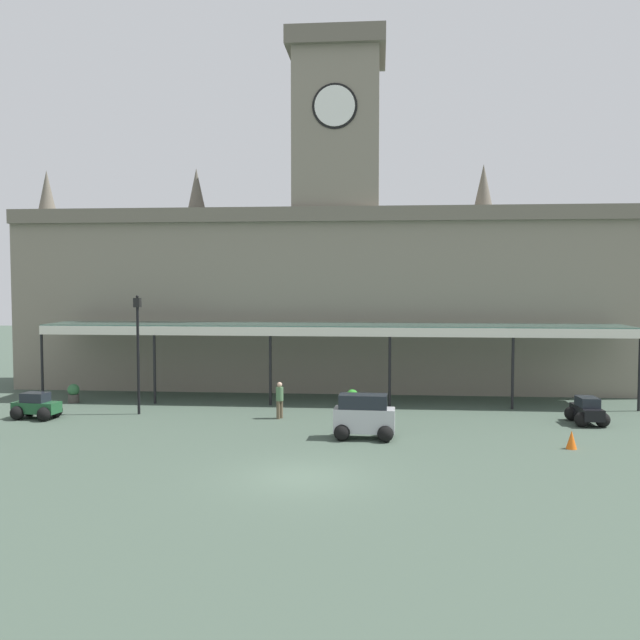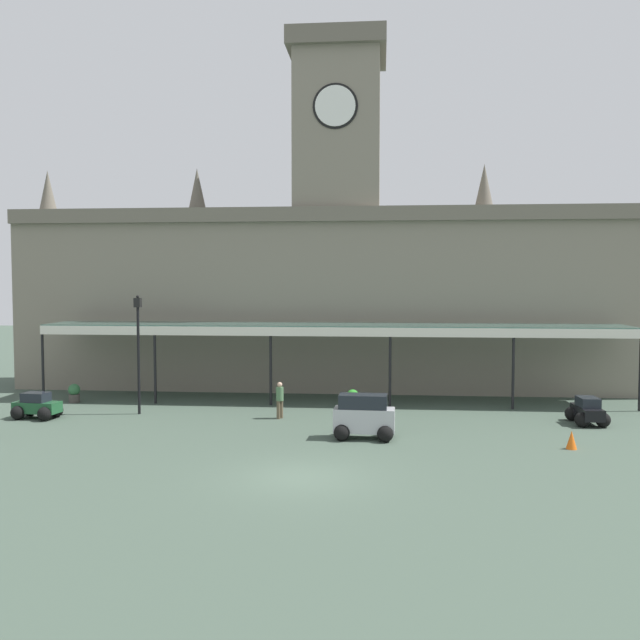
{
  "view_description": "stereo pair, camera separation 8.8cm",
  "coord_description": "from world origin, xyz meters",
  "px_view_note": "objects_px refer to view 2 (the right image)",
  "views": [
    {
      "loc": [
        2.45,
        -21.37,
        6.27
      ],
      "look_at": [
        0.0,
        6.92,
        4.64
      ],
      "focal_mm": 38.43,
      "sensor_mm": 36.0,
      "label": 1
    },
    {
      "loc": [
        2.53,
        -21.37,
        6.27
      ],
      "look_at": [
        0.0,
        6.92,
        4.64
      ],
      "focal_mm": 38.43,
      "sensor_mm": 36.0,
      "label": 2
    }
  ],
  "objects_px": {
    "car_green_sedan": "(37,407)",
    "traffic_cone": "(572,440)",
    "pedestrian_beside_cars": "(280,399)",
    "planter_by_canopy": "(74,393)",
    "planter_forecourt_centre": "(353,399)",
    "victorian_lamppost": "(138,341)",
    "car_black_sedan": "(587,413)",
    "car_silver_van": "(364,419)"
  },
  "relations": [
    {
      "from": "planter_by_canopy",
      "to": "planter_forecourt_centre",
      "type": "height_order",
      "value": "same"
    },
    {
      "from": "victorian_lamppost",
      "to": "planter_by_canopy",
      "type": "bearing_deg",
      "value": 148.56
    },
    {
      "from": "car_black_sedan",
      "to": "victorian_lamppost",
      "type": "bearing_deg",
      "value": 178.78
    },
    {
      "from": "car_silver_van",
      "to": "traffic_cone",
      "type": "xyz_separation_m",
      "value": [
        7.76,
        -0.99,
        -0.46
      ]
    },
    {
      "from": "pedestrian_beside_cars",
      "to": "victorian_lamppost",
      "type": "distance_m",
      "value": 7.22
    },
    {
      "from": "planter_by_canopy",
      "to": "planter_forecourt_centre",
      "type": "bearing_deg",
      "value": -2.09
    },
    {
      "from": "traffic_cone",
      "to": "pedestrian_beside_cars",
      "type": "bearing_deg",
      "value": 158.33
    },
    {
      "from": "planter_forecourt_centre",
      "to": "traffic_cone",
      "type": "bearing_deg",
      "value": -40.64
    },
    {
      "from": "car_green_sedan",
      "to": "car_silver_van",
      "type": "relative_size",
      "value": 0.88
    },
    {
      "from": "pedestrian_beside_cars",
      "to": "planter_forecourt_centre",
      "type": "relative_size",
      "value": 1.74
    },
    {
      "from": "planter_forecourt_centre",
      "to": "car_black_sedan",
      "type": "bearing_deg",
      "value": -14.15
    },
    {
      "from": "planter_by_canopy",
      "to": "pedestrian_beside_cars",
      "type": "bearing_deg",
      "value": -15.76
    },
    {
      "from": "car_green_sedan",
      "to": "traffic_cone",
      "type": "distance_m",
      "value": 23.0
    },
    {
      "from": "car_silver_van",
      "to": "planter_by_canopy",
      "type": "relative_size",
      "value": 2.54
    },
    {
      "from": "traffic_cone",
      "to": "planter_by_canopy",
      "type": "distance_m",
      "value": 24.15
    },
    {
      "from": "pedestrian_beside_cars",
      "to": "car_silver_van",
      "type": "bearing_deg",
      "value": -42.96
    },
    {
      "from": "car_green_sedan",
      "to": "victorian_lamppost",
      "type": "bearing_deg",
      "value": 18.38
    },
    {
      "from": "car_black_sedan",
      "to": "planter_forecourt_centre",
      "type": "relative_size",
      "value": 2.17
    },
    {
      "from": "car_silver_van",
      "to": "victorian_lamppost",
      "type": "relative_size",
      "value": 0.44
    },
    {
      "from": "traffic_cone",
      "to": "car_green_sedan",
      "type": "bearing_deg",
      "value": 170.83
    },
    {
      "from": "car_green_sedan",
      "to": "planter_by_canopy",
      "type": "distance_m",
      "value": 4.13
    },
    {
      "from": "pedestrian_beside_cars",
      "to": "planter_by_canopy",
      "type": "xyz_separation_m",
      "value": [
        -11.18,
        3.16,
        -0.42
      ]
    },
    {
      "from": "traffic_cone",
      "to": "planter_forecourt_centre",
      "type": "distance_m",
      "value": 11.17
    },
    {
      "from": "car_black_sedan",
      "to": "planter_by_canopy",
      "type": "bearing_deg",
      "value": 172.77
    },
    {
      "from": "car_green_sedan",
      "to": "victorian_lamppost",
      "type": "relative_size",
      "value": 0.38
    },
    {
      "from": "pedestrian_beside_cars",
      "to": "car_green_sedan",
      "type": "bearing_deg",
      "value": -174.95
    },
    {
      "from": "car_silver_van",
      "to": "traffic_cone",
      "type": "distance_m",
      "value": 7.83
    },
    {
      "from": "traffic_cone",
      "to": "planter_forecourt_centre",
      "type": "height_order",
      "value": "planter_forecourt_centre"
    },
    {
      "from": "traffic_cone",
      "to": "car_silver_van",
      "type": "bearing_deg",
      "value": 172.74
    },
    {
      "from": "pedestrian_beside_cars",
      "to": "car_black_sedan",
      "type": "bearing_deg",
      "value": 0.06
    },
    {
      "from": "victorian_lamppost",
      "to": "planter_forecourt_centre",
      "type": "height_order",
      "value": "victorian_lamppost"
    },
    {
      "from": "pedestrian_beside_cars",
      "to": "traffic_cone",
      "type": "bearing_deg",
      "value": -21.67
    },
    {
      "from": "car_silver_van",
      "to": "planter_forecourt_centre",
      "type": "relative_size",
      "value": 2.54
    },
    {
      "from": "car_silver_van",
      "to": "pedestrian_beside_cars",
      "type": "relative_size",
      "value": 1.46
    },
    {
      "from": "planter_by_canopy",
      "to": "planter_forecourt_centre",
      "type": "xyz_separation_m",
      "value": [
        14.39,
        -0.52,
        0.0
      ]
    },
    {
      "from": "pedestrian_beside_cars",
      "to": "planter_forecourt_centre",
      "type": "xyz_separation_m",
      "value": [
        3.2,
        2.63,
        -0.42
      ]
    },
    {
      "from": "car_green_sedan",
      "to": "traffic_cone",
      "type": "bearing_deg",
      "value": -9.17
    },
    {
      "from": "car_green_sedan",
      "to": "car_black_sedan",
      "type": "xyz_separation_m",
      "value": [
        24.63,
        0.99,
        0.0
      ]
    },
    {
      "from": "car_green_sedan",
      "to": "traffic_cone",
      "type": "xyz_separation_m",
      "value": [
        22.71,
        -3.67,
        -0.16
      ]
    },
    {
      "from": "car_green_sedan",
      "to": "planter_forecourt_centre",
      "type": "xyz_separation_m",
      "value": [
        14.24,
        3.61,
        -0.01
      ]
    },
    {
      "from": "pedestrian_beside_cars",
      "to": "planter_forecourt_centre",
      "type": "bearing_deg",
      "value": 39.42
    },
    {
      "from": "victorian_lamppost",
      "to": "planter_by_canopy",
      "type": "relative_size",
      "value": 5.84
    }
  ]
}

